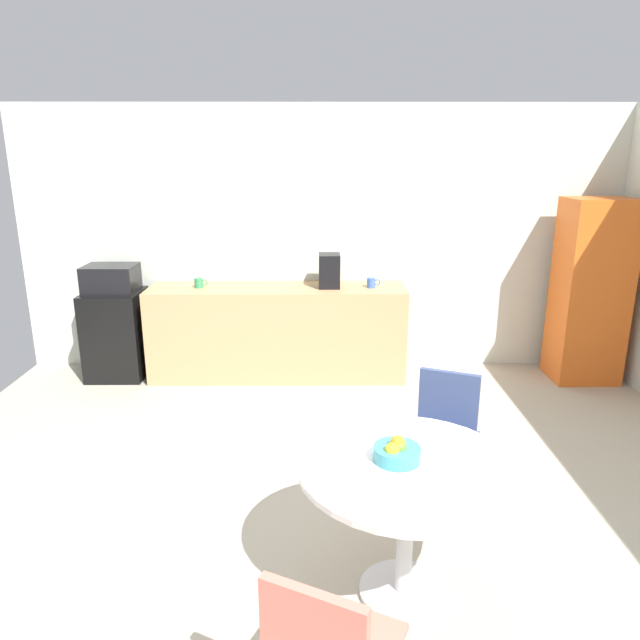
# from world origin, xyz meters

# --- Properties ---
(ground_plane) EXTENTS (6.00, 6.00, 0.00)m
(ground_plane) POSITION_xyz_m (0.00, 0.00, 0.00)
(ground_plane) COLOR #B2A893
(wall_back) EXTENTS (6.00, 0.10, 2.60)m
(wall_back) POSITION_xyz_m (0.00, 3.00, 1.30)
(wall_back) COLOR silver
(wall_back) RESTS_ON ground_plane
(counter_block) EXTENTS (2.47, 0.60, 0.90)m
(counter_block) POSITION_xyz_m (-0.44, 2.65, 0.45)
(counter_block) COLOR tan
(counter_block) RESTS_ON ground_plane
(mini_fridge) EXTENTS (0.54, 0.54, 0.86)m
(mini_fridge) POSITION_xyz_m (-2.02, 2.65, 0.43)
(mini_fridge) COLOR black
(mini_fridge) RESTS_ON ground_plane
(microwave) EXTENTS (0.48, 0.38, 0.26)m
(microwave) POSITION_xyz_m (-2.02, 2.65, 0.99)
(microwave) COLOR black
(microwave) RESTS_ON mini_fridge
(locker_cabinet) EXTENTS (0.60, 0.50, 1.75)m
(locker_cabinet) POSITION_xyz_m (2.55, 2.55, 0.87)
(locker_cabinet) COLOR orange
(locker_cabinet) RESTS_ON ground_plane
(round_table) EXTENTS (1.06, 1.06, 0.74)m
(round_table) POSITION_xyz_m (0.38, -0.38, 0.59)
(round_table) COLOR silver
(round_table) RESTS_ON ground_plane
(chair_navy) EXTENTS (0.55, 0.55, 0.83)m
(chair_navy) POSITION_xyz_m (0.75, 0.49, 0.52)
(chair_navy) COLOR silver
(chair_navy) RESTS_ON ground_plane
(fruit_bowl) EXTENTS (0.23, 0.23, 0.13)m
(fruit_bowl) POSITION_xyz_m (0.33, -0.34, 0.78)
(fruit_bowl) COLOR teal
(fruit_bowl) RESTS_ON round_table
(mug_white) EXTENTS (0.13, 0.08, 0.09)m
(mug_white) POSITION_xyz_m (0.47, 2.62, 0.95)
(mug_white) COLOR #3F66BF
(mug_white) RESTS_ON counter_block
(mug_green) EXTENTS (0.13, 0.08, 0.09)m
(mug_green) POSITION_xyz_m (-1.18, 2.63, 0.95)
(mug_green) COLOR #338C59
(mug_green) RESTS_ON counter_block
(coffee_maker) EXTENTS (0.20, 0.24, 0.32)m
(coffee_maker) POSITION_xyz_m (0.07, 2.65, 1.06)
(coffee_maker) COLOR black
(coffee_maker) RESTS_ON counter_block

